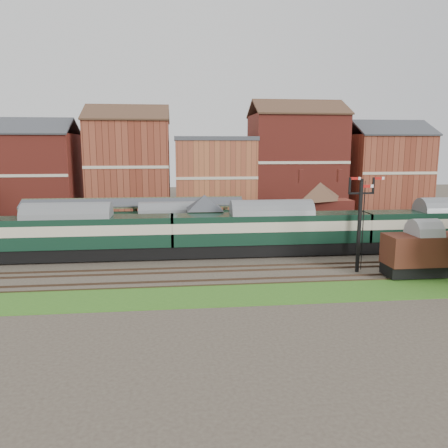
{
  "coord_description": "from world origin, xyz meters",
  "views": [
    {
      "loc": [
        -6.05,
        -43.33,
        11.04
      ],
      "look_at": [
        -1.03,
        2.0,
        3.0
      ],
      "focal_mm": 35.0,
      "sensor_mm": 36.0,
      "label": 1
    }
  ],
  "objects": [
    {
      "name": "ground",
      "position": [
        0.0,
        0.0,
        0.0
      ],
      "size": [
        160.0,
        160.0,
        0.0
      ],
      "primitive_type": "plane",
      "color": "#473D33",
      "rests_on": "ground"
    },
    {
      "name": "grass_back",
      "position": [
        0.0,
        16.0,
        0.03
      ],
      "size": [
        90.0,
        4.5,
        0.06
      ],
      "primitive_type": "cube",
      "color": "#2D6619",
      "rests_on": "ground"
    },
    {
      "name": "grass_front",
      "position": [
        0.0,
        -12.0,
        0.03
      ],
      "size": [
        90.0,
        5.0,
        0.06
      ],
      "primitive_type": "cube",
      "color": "#2D6619",
      "rests_on": "ground"
    },
    {
      "name": "fence",
      "position": [
        0.0,
        18.0,
        0.75
      ],
      "size": [
        90.0,
        0.12,
        1.5
      ],
      "primitive_type": "cube",
      "color": "#193823",
      "rests_on": "ground"
    },
    {
      "name": "platform",
      "position": [
        -5.0,
        9.75,
        0.5
      ],
      "size": [
        55.0,
        3.4,
        1.0
      ],
      "primitive_type": "cube",
      "color": "#2D2D2D",
      "rests_on": "ground"
    },
    {
      "name": "signal_box",
      "position": [
        -3.0,
        3.25,
        3.19
      ],
      "size": [
        5.4,
        5.4,
        6.0
      ],
      "color": "#636F4F",
      "rests_on": "ground"
    },
    {
      "name": "brick_hut",
      "position": [
        5.0,
        3.25,
        1.2
      ],
      "size": [
        3.2,
        2.64,
        2.94
      ],
      "color": "maroon",
      "rests_on": "ground"
    },
    {
      "name": "station_building",
      "position": [
        12.0,
        9.75,
        3.96
      ],
      "size": [
        8.1,
        8.1,
        5.9
      ],
      "color": "maroon",
      "rests_on": "platform"
    },
    {
      "name": "canopy",
      "position": [
        -11.0,
        9.75,
        4.58
      ],
      "size": [
        26.0,
        3.89,
        4.08
      ],
      "color": "#454A2E",
      "rests_on": "platform"
    },
    {
      "name": "semaphore_bracket",
      "position": [
        12.04,
        -2.5,
        4.63
      ],
      "size": [
        3.6,
        0.25,
        8.18
      ],
      "color": "black",
      "rests_on": "ground"
    },
    {
      "name": "semaphore_siding",
      "position": [
        10.02,
        -7.0,
        4.16
      ],
      "size": [
        1.23,
        0.25,
        8.0
      ],
      "color": "black",
      "rests_on": "ground"
    },
    {
      "name": "town_backdrop",
      "position": [
        -0.18,
        25.0,
        7.0
      ],
      "size": [
        69.0,
        10.0,
        16.0
      ],
      "color": "maroon",
      "rests_on": "ground"
    },
    {
      "name": "dmu_train",
      "position": [
        3.63,
        0.0,
        2.7
      ],
      "size": [
        60.62,
        3.18,
        4.66
      ],
      "color": "black",
      "rests_on": "ground"
    },
    {
      "name": "platform_railcar",
      "position": [
        -6.72,
        6.5,
        2.32
      ],
      "size": [
        17.17,
        2.71,
        3.95
      ],
      "color": "black",
      "rests_on": "ground"
    },
    {
      "name": "goods_van_a",
      "position": [
        14.91,
        -9.0,
        2.21
      ],
      "size": [
        6.43,
        2.78,
        3.9
      ],
      "color": "black",
      "rests_on": "ground"
    }
  ]
}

